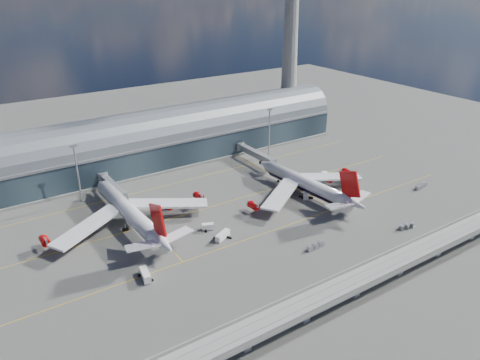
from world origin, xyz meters
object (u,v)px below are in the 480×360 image
service_truck_0 (145,275)px  service_truck_5 (169,203)px  service_truck_1 (208,227)px  cargo_train_0 (315,246)px  floodlight_mast_right (269,131)px  airliner_right (306,184)px  floodlight_mast_left (77,172)px  airliner_left (130,213)px  control_tower (290,45)px  service_truck_4 (326,176)px  service_truck_3 (306,195)px  cargo_train_2 (421,186)px  cargo_train_1 (407,226)px  service_truck_2 (223,236)px

service_truck_0 → service_truck_5: service_truck_5 is taller
service_truck_1 → cargo_train_0: service_truck_1 is taller
floodlight_mast_right → airliner_right: size_ratio=0.41×
floodlight_mast_left → airliner_left: 34.69m
floodlight_mast_right → service_truck_5: 76.22m
control_tower → service_truck_4: bearing=-115.0°
control_tower → service_truck_3: (-52.83, -78.72, -50.17)m
cargo_train_2 → cargo_train_1: bearing=129.0°
service_truck_2 → service_truck_3: 48.92m
service_truck_2 → floodlight_mast_left: bearing=3.8°
floodlight_mast_left → floodlight_mast_right: 100.00m
service_truck_0 → cargo_train_2: service_truck_0 is taller
airliner_left → cargo_train_2: bearing=-19.0°
control_tower → service_truck_1: (-102.09, -78.84, -50.35)m
cargo_train_1 → airliner_right: bearing=3.5°
service_truck_1 → service_truck_3: bearing=-66.1°
service_truck_2 → cargo_train_2: bearing=-123.0°
floodlight_mast_right → floodlight_mast_left: bearing=180.0°
airliner_right → cargo_train_0: airliner_right is taller
airliner_right → service_truck_1: size_ratio=13.05×
service_truck_0 → cargo_train_2: bearing=7.7°
service_truck_0 → cargo_train_0: (57.46, -16.60, -0.59)m
service_truck_0 → floodlight_mast_right: bearing=43.8°
service_truck_2 → cargo_train_0: bearing=-160.9°
airliner_left → cargo_train_1: (87.46, -59.77, -5.13)m
airliner_right → cargo_train_0: bearing=-130.5°
service_truck_4 → service_truck_5: service_truck_4 is taller
service_truck_0 → service_truck_2: 34.27m
floodlight_mast_right → cargo_train_0: 94.35m
control_tower → cargo_train_0: size_ratio=13.42×
floodlight_mast_right → cargo_train_2: size_ratio=3.21×
floodlight_mast_right → airliner_right: floodlight_mast_right is taller
service_truck_2 → cargo_train_2: (98.45, -12.23, -0.45)m
airliner_left → service_truck_2: 36.91m
airliner_left → floodlight_mast_right: bearing=18.5°
service_truck_5 → cargo_train_0: service_truck_5 is taller
service_truck_0 → service_truck_3: size_ratio=1.21×
airliner_left → cargo_train_2: (123.01, -39.39, -5.09)m
floodlight_mast_right → service_truck_0: size_ratio=3.57×
cargo_train_0 → cargo_train_2: bearing=-79.1°
service_truck_1 → cargo_train_2: size_ratio=0.61×
airliner_right → cargo_train_2: (48.44, -23.52, -4.29)m
control_tower → cargo_train_0: (-76.95, -111.54, -50.75)m
service_truck_4 → cargo_train_0: 61.93m
floodlight_mast_left → cargo_train_2: (132.53, -71.87, -12.72)m
floodlight_mast_right → service_truck_2: 89.75m
airliner_right → service_truck_2: bearing=-171.3°
airliner_left → service_truck_5: bearing=19.3°
floodlight_mast_right → cargo_train_1: floodlight_mast_right is taller
airliner_right → control_tower: bearing=52.3°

